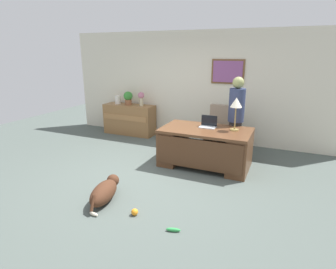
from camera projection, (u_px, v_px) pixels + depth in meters
name	position (u px, v px, depth m)	size (l,w,h in m)	color
ground_plane	(149.00, 176.00, 5.11)	(12.00, 12.00, 0.00)	#4C5651
back_wall	(196.00, 87.00, 7.00)	(7.00, 0.16, 2.70)	beige
desk	(205.00, 146.00, 5.47)	(1.72, 0.98, 0.76)	brown
credenza	(130.00, 119.00, 7.64)	(1.41, 0.50, 0.81)	olive
armchair	(221.00, 131.00, 6.26)	(0.60, 0.59, 1.05)	gray
person_standing	(236.00, 118.00, 5.67)	(0.32, 0.32, 1.73)	#262323
dog_lying	(105.00, 191.00, 4.23)	(0.42, 0.86, 0.30)	#472819
laptop	(208.00, 124.00, 5.52)	(0.32, 0.22, 0.22)	#B2B5BA
desk_lamp	(236.00, 105.00, 5.16)	(0.22, 0.22, 0.63)	#9E8447
vase_with_flowers	(141.00, 97.00, 7.31)	(0.17, 0.17, 0.37)	beige
vase_empty	(118.00, 100.00, 7.63)	(0.15, 0.15, 0.23)	silver
potted_plant	(128.00, 97.00, 7.48)	(0.24, 0.24, 0.36)	brown
dog_toy_ball	(135.00, 212.00, 3.88)	(0.10, 0.10, 0.10)	orange
dog_toy_bone	(94.00, 214.00, 3.87)	(0.15, 0.05, 0.05)	beige
dog_toy_plush	(173.00, 230.00, 3.53)	(0.19, 0.05, 0.05)	green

